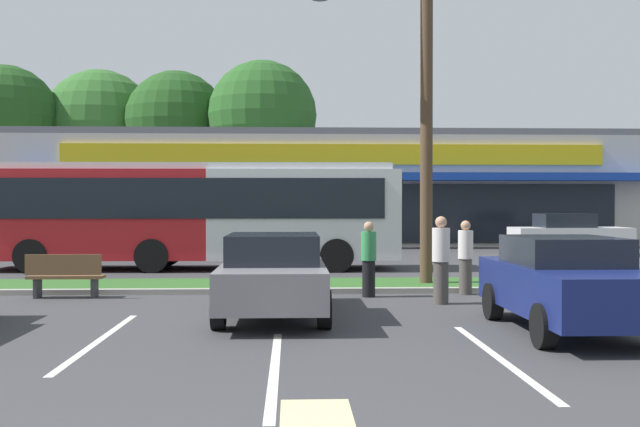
{
  "coord_description": "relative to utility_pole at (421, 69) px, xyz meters",
  "views": [
    {
      "loc": [
        0.65,
        -4.02,
        2.04
      ],
      "look_at": [
        1.52,
        18.1,
        1.74
      ],
      "focal_mm": 41.85,
      "sensor_mm": 36.0,
      "label": 1
    }
  ],
  "objects": [
    {
      "name": "pedestrian_mid",
      "position": [
        0.77,
        -1.4,
        -4.44
      ],
      "size": [
        0.33,
        0.33,
        1.65
      ],
      "rotation": [
        0.0,
        0.0,
        2.03
      ],
      "color": "#47423D",
      "rests_on": "ground_plane"
    },
    {
      "name": "car_1",
      "position": [
        -3.45,
        -4.43,
        -4.51
      ],
      "size": [
        1.93,
        4.72,
        1.49
      ],
      "rotation": [
        0.0,
        0.0,
        1.57
      ],
      "color": "slate",
      "rests_on": "ground_plane"
    },
    {
      "name": "curb_lip",
      "position": [
        -3.78,
        -1.08,
        -5.21
      ],
      "size": [
        56.0,
        0.24,
        0.12
      ],
      "primitive_type": "cube",
      "color": "#99968C",
      "rests_on": "ground_plane"
    },
    {
      "name": "city_bus",
      "position": [
        -6.22,
        5.23,
        -3.51
      ],
      "size": [
        12.85,
        2.82,
        3.25
      ],
      "rotation": [
        0.0,
        0.0,
        -0.02
      ],
      "color": "#AD191E",
      "rests_on": "ground_plane"
    },
    {
      "name": "tree_left",
      "position": [
        -16.05,
        33.22,
        1.99
      ],
      "size": [
        7.61,
        7.61,
        11.08
      ],
      "color": "#473323",
      "rests_on": "ground_plane"
    },
    {
      "name": "bus_stop_bench",
      "position": [
        -7.98,
        -1.71,
        -4.77
      ],
      "size": [
        1.6,
        0.45,
        0.95
      ],
      "rotation": [
        0.0,
        0.0,
        3.14
      ],
      "color": "brown",
      "rests_on": "ground_plane"
    },
    {
      "name": "parking_stripe_2",
      "position": [
        -0.39,
        -8.16,
        -5.27
      ],
      "size": [
        0.12,
        4.8,
        0.01
      ],
      "primitive_type": "cube",
      "color": "silver",
      "rests_on": "ground_plane"
    },
    {
      "name": "tree_far_left",
      "position": [
        -21.32,
        30.4,
        2.23
      ],
      "size": [
        6.65,
        6.65,
        10.85
      ],
      "color": "#473323",
      "rests_on": "ground_plane"
    },
    {
      "name": "car_0",
      "position": [
        1.26,
        -6.25,
        -4.5
      ],
      "size": [
        1.91,
        4.24,
        1.5
      ],
      "rotation": [
        0.0,
        0.0,
        -1.57
      ],
      "color": "navy",
      "rests_on": "ground_plane"
    },
    {
      "name": "storefront_building",
      "position": [
        -1.12,
        23.14,
        -2.51
      ],
      "size": [
        31.06,
        15.33,
        5.52
      ],
      "color": "#BCB7AD",
      "rests_on": "ground_plane"
    },
    {
      "name": "utility_pole",
      "position": [
        0.0,
        0.0,
        0.0
      ],
      "size": [
        3.04,
        2.4,
        9.86
      ],
      "color": "#4C3826",
      "rests_on": "ground_plane"
    },
    {
      "name": "parking_stripe_0",
      "position": [
        -5.98,
        -6.68,
        -5.27
      ],
      "size": [
        0.12,
        4.8,
        0.01
      ],
      "primitive_type": "cube",
      "color": "silver",
      "rests_on": "ground_plane"
    },
    {
      "name": "parking_stripe_1",
      "position": [
        -3.33,
        -8.68,
        -5.27
      ],
      "size": [
        0.12,
        4.8,
        0.01
      ],
      "primitive_type": "cube",
      "color": "silver",
      "rests_on": "ground_plane"
    },
    {
      "name": "tree_mid_left",
      "position": [
        -10.62,
        31.12,
        2.07
      ],
      "size": [
        6.62,
        6.62,
        10.67
      ],
      "color": "#473323",
      "rests_on": "ground_plane"
    },
    {
      "name": "tree_mid",
      "position": [
        -4.91,
        29.12,
        2.3
      ],
      "size": [
        6.83,
        6.83,
        11.0
      ],
      "color": "#473323",
      "rests_on": "ground_plane"
    },
    {
      "name": "car_2",
      "position": [
        7.72,
        10.77,
        -4.45
      ],
      "size": [
        4.45,
        1.97,
        1.64
      ],
      "color": "silver",
      "rests_on": "ground_plane"
    },
    {
      "name": "pedestrian_near_bench",
      "position": [
        -0.09,
        -2.93,
        -4.38
      ],
      "size": [
        0.36,
        0.36,
        1.78
      ],
      "rotation": [
        0.0,
        0.0,
        2.21
      ],
      "color": "#47423D",
      "rests_on": "ground_plane"
    },
    {
      "name": "grass_median",
      "position": [
        -3.78,
        0.14,
        -5.21
      ],
      "size": [
        56.0,
        2.2,
        0.12
      ],
      "primitive_type": "cube",
      "color": "#2D5B23",
      "rests_on": "ground_plane"
    },
    {
      "name": "lot_arrow",
      "position": [
        -2.89,
        -10.98,
        -5.27
      ],
      "size": [
        0.7,
        1.6,
        0.01
      ],
      "primitive_type": "cube",
      "color": "beige",
      "rests_on": "ground_plane"
    },
    {
      "name": "car_3",
      "position": [
        -11.97,
        10.44,
        -4.48
      ],
      "size": [
        4.18,
        2.01,
        1.56
      ],
      "rotation": [
        0.0,
        0.0,
        3.14
      ],
      "color": "navy",
      "rests_on": "ground_plane"
    },
    {
      "name": "pedestrian_by_pole",
      "position": [
        -1.44,
        -1.75,
        -4.45
      ],
      "size": [
        0.33,
        0.33,
        1.64
      ],
      "rotation": [
        0.0,
        0.0,
        0.67
      ],
      "color": "black",
      "rests_on": "ground_plane"
    }
  ]
}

